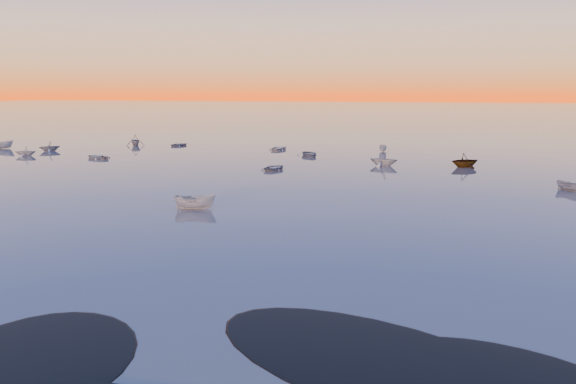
% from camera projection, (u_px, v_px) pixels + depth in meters
% --- Properties ---
extents(ground, '(600.00, 600.00, 0.00)m').
position_uv_depth(ground, '(344.00, 138.00, 120.34)').
color(ground, '#6C605A').
rests_on(ground, ground).
extents(mud_lobes, '(140.00, 6.00, 0.07)m').
position_uv_depth(mud_lobes, '(59.00, 350.00, 23.36)').
color(mud_lobes, black).
rests_on(mud_lobes, ground).
extents(moored_fleet, '(124.00, 58.00, 1.20)m').
position_uv_depth(moored_fleet, '(303.00, 169.00, 75.21)').
color(moored_fleet, beige).
rests_on(moored_fleet, ground).
extents(boat_near_center, '(2.26, 4.04, 1.32)m').
position_uv_depth(boat_near_center, '(195.00, 209.00, 50.54)').
color(boat_near_center, beige).
rests_on(boat_near_center, ground).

